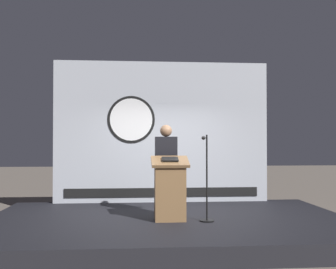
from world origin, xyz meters
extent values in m
plane|color=#6B6056|center=(0.00, 0.00, 0.00)|extent=(40.00, 40.00, 0.00)
cube|color=black|center=(0.00, 0.00, 0.15)|extent=(6.40, 4.00, 0.30)
cube|color=#B2B7C1|center=(0.00, 1.85, 1.87)|extent=(4.78, 0.10, 3.14)
cylinder|color=black|center=(-0.69, 1.80, 2.14)|extent=(1.05, 0.02, 1.05)
cylinder|color=white|center=(-0.69, 1.79, 2.14)|extent=(0.94, 0.02, 0.94)
cube|color=black|center=(0.00, 1.79, 0.52)|extent=(4.30, 0.02, 0.20)
cube|color=olive|center=(0.00, -0.24, 0.79)|extent=(0.52, 0.40, 0.97)
cube|color=olive|center=(0.00, -0.24, 1.30)|extent=(0.64, 0.49, 0.19)
cube|color=black|center=(0.00, -0.26, 1.35)|extent=(0.28, 0.20, 0.08)
cylinder|color=black|center=(-0.03, 0.24, 0.72)|extent=(0.26, 0.26, 0.83)
cube|color=black|center=(-0.03, 0.24, 1.43)|extent=(0.40, 0.24, 0.61)
sphere|color=#997051|center=(-0.03, 0.24, 1.85)|extent=(0.22, 0.22, 0.22)
cylinder|color=black|center=(0.61, -0.39, 0.31)|extent=(0.24, 0.24, 0.02)
cylinder|color=black|center=(0.61, -0.39, 1.03)|extent=(0.03, 0.03, 1.46)
cylinder|color=black|center=(0.61, -0.22, 1.71)|extent=(0.02, 0.34, 0.02)
sphere|color=#262626|center=(0.61, -0.05, 1.71)|extent=(0.07, 0.07, 0.07)
camera|label=1|loc=(-0.58, -7.04, 1.64)|focal=42.52mm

